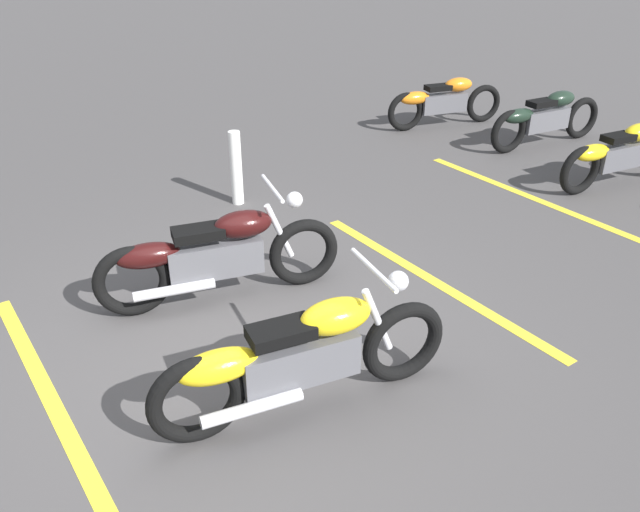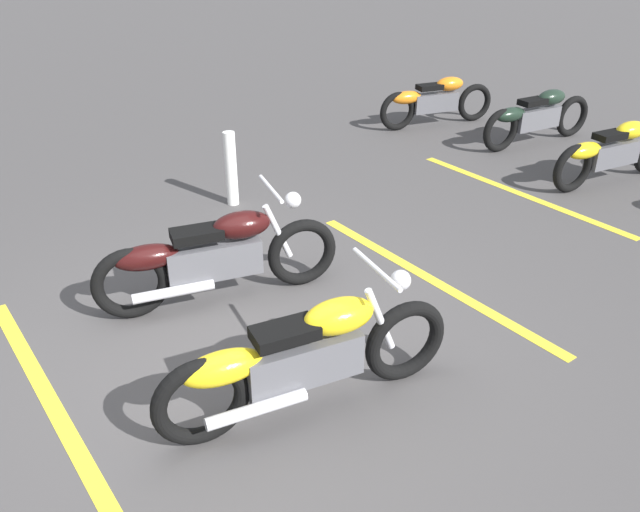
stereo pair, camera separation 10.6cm
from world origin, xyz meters
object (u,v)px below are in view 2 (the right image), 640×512
Objects in this scene: motorcycle_bright_foreground at (302,357)px; motorcycle_row_far_right at (434,100)px; motorcycle_dark_foreground at (213,256)px; bollard_post at (231,169)px; motorcycle_row_center at (612,151)px; motorcycle_row_right at (536,116)px.

motorcycle_bright_foreground reaches higher than motorcycle_row_far_right.
bollard_post is at bearing 71.51° from motorcycle_dark_foreground.
motorcycle_row_center is at bearing -74.54° from motorcycle_row_far_right.
motorcycle_bright_foreground reaches higher than motorcycle_row_right.
motorcycle_row_right is 2.35× the size of bollard_post.
motorcycle_row_center is at bearing 22.90° from motorcycle_bright_foreground.
motorcycle_bright_foreground is 5.81m from motorcycle_row_center.
motorcycle_bright_foreground is 6.79m from motorcycle_row_right.
motorcycle_row_right is at bearing 35.05° from motorcycle_bright_foreground.
motorcycle_dark_foreground is 2.43× the size of bollard_post.
motorcycle_bright_foreground is 1.01× the size of motorcycle_dark_foreground.
motorcycle_bright_foreground reaches higher than bollard_post.
bollard_post reaches higher than motorcycle_row_center.
motorcycle_bright_foreground is at bearing -81.76° from motorcycle_dark_foreground.
motorcycle_row_right is at bearing 80.78° from motorcycle_row_center.
bollard_post is at bearing 78.92° from motorcycle_bright_foreground.
motorcycle_row_center is 1.03× the size of motorcycle_row_far_right.
motorcycle_dark_foreground is at bearing -138.88° from motorcycle_row_far_right.
bollard_post is at bearing 160.54° from motorcycle_row_center.
motorcycle_dark_foreground reaches higher than motorcycle_row_far_right.
motorcycle_row_center is (5.69, 1.18, -0.04)m from motorcycle_bright_foreground.
bollard_post is (1.43, 3.49, -0.01)m from motorcycle_bright_foreground.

